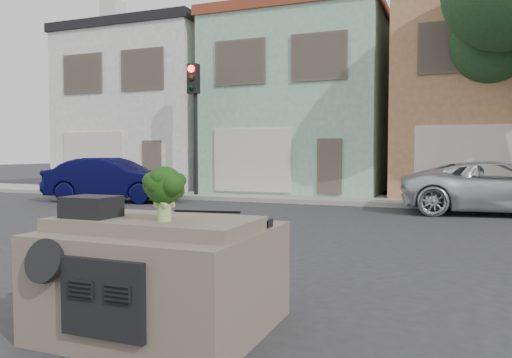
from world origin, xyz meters
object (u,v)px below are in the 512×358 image
Objects in this scene: navy_sedan at (113,201)px; broccoli at (164,193)px; silver_pickup at (499,214)px; traffic_signal at (194,131)px.

navy_sedan is 9.37× the size of broccoli.
traffic_signal is (-10.33, 1.02, 2.55)m from silver_pickup.
silver_pickup is at bearing -5.62° from traffic_signal.
navy_sedan is 3.94m from traffic_signal.
silver_pickup is 10.68× the size of broccoli.
traffic_signal is 14.54m from broccoli.
silver_pickup is at bearing 73.00° from broccoli.
broccoli is at bearing 155.46° from silver_pickup.
traffic_signal reaches higher than silver_pickup.
traffic_signal is (2.16, 2.08, 2.55)m from navy_sedan.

